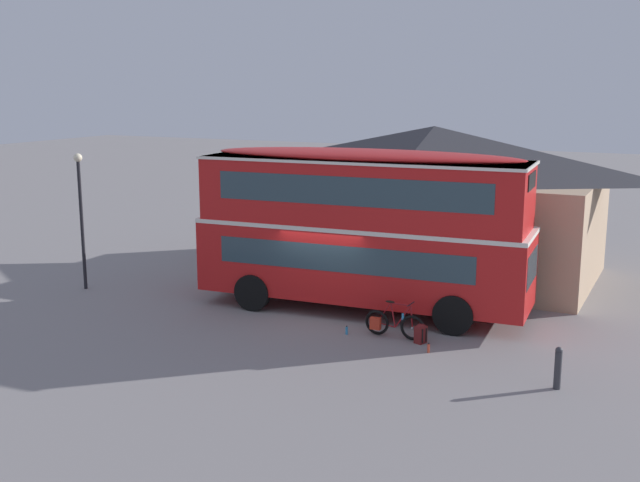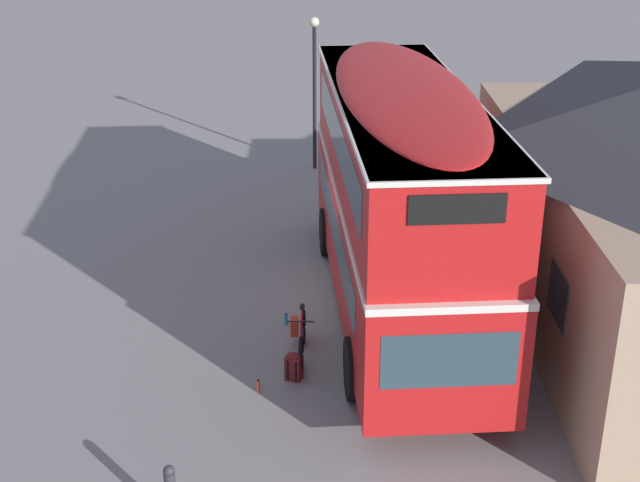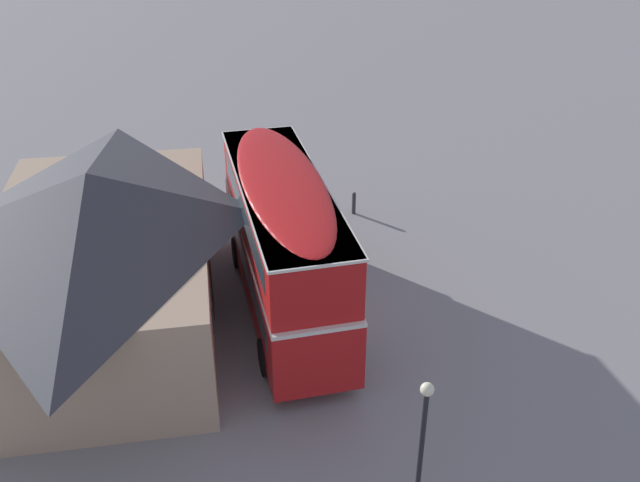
{
  "view_description": "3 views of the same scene",
  "coord_description": "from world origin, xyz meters",
  "px_view_note": "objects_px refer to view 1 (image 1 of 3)",
  "views": [
    {
      "loc": [
        9.23,
        -19.73,
        6.63
      ],
      "look_at": [
        0.14,
        -0.89,
        2.36
      ],
      "focal_mm": 43.51,
      "sensor_mm": 36.0,
      "label": 1
    },
    {
      "loc": [
        16.72,
        -0.96,
        8.53
      ],
      "look_at": [
        0.31,
        -0.8,
        1.41
      ],
      "focal_mm": 49.63,
      "sensor_mm": 36.0,
      "label": 2
    },
    {
      "loc": [
        -17.98,
        2.9,
        13.38
      ],
      "look_at": [
        2.56,
        -0.72,
        1.37
      ],
      "focal_mm": 38.9,
      "sensor_mm": 36.0,
      "label": 3
    }
  ],
  "objects_px": {
    "street_lamp": "(81,206)",
    "kerb_bollard": "(558,367)",
    "backpack_on_ground": "(421,333)",
    "water_bottle_blue_sports": "(347,330)",
    "touring_bicycle": "(392,324)",
    "double_decker_bus": "(363,223)",
    "water_bottle_red_squeeze": "(429,348)"
  },
  "relations": [
    {
      "from": "street_lamp",
      "to": "kerb_bollard",
      "type": "height_order",
      "value": "street_lamp"
    },
    {
      "from": "backpack_on_ground",
      "to": "kerb_bollard",
      "type": "relative_size",
      "value": 0.53
    },
    {
      "from": "street_lamp",
      "to": "kerb_bollard",
      "type": "distance_m",
      "value": 15.67
    },
    {
      "from": "water_bottle_blue_sports",
      "to": "touring_bicycle",
      "type": "bearing_deg",
      "value": 14.98
    },
    {
      "from": "touring_bicycle",
      "to": "street_lamp",
      "type": "relative_size",
      "value": 0.38
    },
    {
      "from": "water_bottle_blue_sports",
      "to": "double_decker_bus",
      "type": "bearing_deg",
      "value": 102.58
    },
    {
      "from": "backpack_on_ground",
      "to": "water_bottle_red_squeeze",
      "type": "relative_size",
      "value": 2.05
    },
    {
      "from": "water_bottle_red_squeeze",
      "to": "backpack_on_ground",
      "type": "bearing_deg",
      "value": 124.26
    },
    {
      "from": "touring_bicycle",
      "to": "water_bottle_red_squeeze",
      "type": "height_order",
      "value": "touring_bicycle"
    },
    {
      "from": "touring_bicycle",
      "to": "backpack_on_ground",
      "type": "bearing_deg",
      "value": -8.21
    },
    {
      "from": "water_bottle_blue_sports",
      "to": "kerb_bollard",
      "type": "distance_m",
      "value": 5.9
    },
    {
      "from": "touring_bicycle",
      "to": "water_bottle_blue_sports",
      "type": "bearing_deg",
      "value": -165.02
    },
    {
      "from": "touring_bicycle",
      "to": "backpack_on_ground",
      "type": "xyz_separation_m",
      "value": [
        0.83,
        -0.12,
        -0.11
      ]
    },
    {
      "from": "double_decker_bus",
      "to": "kerb_bollard",
      "type": "distance_m",
      "value": 7.53
    },
    {
      "from": "double_decker_bus",
      "to": "touring_bicycle",
      "type": "xyz_separation_m",
      "value": [
        1.68,
        -1.92,
        -2.27
      ]
    },
    {
      "from": "touring_bicycle",
      "to": "kerb_bollard",
      "type": "relative_size",
      "value": 1.74
    },
    {
      "from": "water_bottle_red_squeeze",
      "to": "water_bottle_blue_sports",
      "type": "bearing_deg",
      "value": 170.23
    },
    {
      "from": "water_bottle_red_squeeze",
      "to": "kerb_bollard",
      "type": "relative_size",
      "value": 0.26
    },
    {
      "from": "street_lamp",
      "to": "kerb_bollard",
      "type": "xyz_separation_m",
      "value": [
        15.37,
        -2.05,
        -2.26
      ]
    },
    {
      "from": "double_decker_bus",
      "to": "backpack_on_ground",
      "type": "height_order",
      "value": "double_decker_bus"
    },
    {
      "from": "touring_bicycle",
      "to": "kerb_bollard",
      "type": "distance_m",
      "value": 4.86
    },
    {
      "from": "touring_bicycle",
      "to": "water_bottle_red_squeeze",
      "type": "bearing_deg",
      "value": -30.41
    },
    {
      "from": "touring_bicycle",
      "to": "water_bottle_blue_sports",
      "type": "relative_size",
      "value": 7.03
    },
    {
      "from": "touring_bicycle",
      "to": "water_bottle_red_squeeze",
      "type": "relative_size",
      "value": 6.76
    },
    {
      "from": "water_bottle_blue_sports",
      "to": "street_lamp",
      "type": "distance_m",
      "value": 10.03
    },
    {
      "from": "double_decker_bus",
      "to": "water_bottle_red_squeeze",
      "type": "xyz_separation_m",
      "value": [
        2.93,
        -2.66,
        -2.53
      ]
    },
    {
      "from": "touring_bicycle",
      "to": "kerb_bollard",
      "type": "height_order",
      "value": "touring_bicycle"
    },
    {
      "from": "double_decker_bus",
      "to": "backpack_on_ground",
      "type": "bearing_deg",
      "value": -39.14
    },
    {
      "from": "double_decker_bus",
      "to": "backpack_on_ground",
      "type": "distance_m",
      "value": 4.02
    },
    {
      "from": "water_bottle_red_squeeze",
      "to": "water_bottle_blue_sports",
      "type": "height_order",
      "value": "water_bottle_red_squeeze"
    },
    {
      "from": "water_bottle_red_squeeze",
      "to": "street_lamp",
      "type": "xyz_separation_m",
      "value": [
        -12.09,
        1.03,
        2.65
      ]
    },
    {
      "from": "backpack_on_ground",
      "to": "street_lamp",
      "type": "relative_size",
      "value": 0.12
    }
  ]
}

